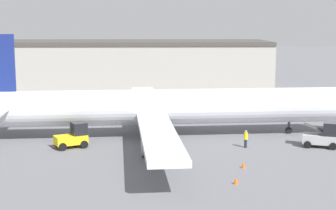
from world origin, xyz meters
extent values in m
plane|color=slate|center=(0.00, 0.00, 0.00)|extent=(400.00, 400.00, 0.00)
cube|color=#ADA89E|center=(-12.06, 41.06, 4.03)|extent=(63.12, 15.48, 8.06)
cube|color=#47423D|center=(-12.06, 41.06, 8.41)|extent=(63.12, 15.79, 0.70)
cylinder|color=silver|center=(0.00, 0.00, 3.21)|extent=(37.54, 6.33, 3.78)
cube|color=silver|center=(-2.63, 11.00, 2.55)|extent=(4.36, 18.68, 0.50)
cube|color=silver|center=(-1.10, -11.25, 2.55)|extent=(4.36, 18.68, 0.50)
cylinder|color=#ADADB2|center=(-2.44, 8.22, 1.19)|extent=(2.97, 2.47, 2.28)
cylinder|color=#ADADB2|center=(-1.29, -8.48, 1.19)|extent=(2.97, 2.47, 2.28)
cube|color=silver|center=(-18.17, 2.93, 3.59)|extent=(3.71, 4.76, 0.24)
cylinder|color=#38383D|center=(13.42, 0.92, 0.66)|extent=(0.28, 0.28, 1.32)
cylinder|color=black|center=(13.42, 0.92, 0.35)|extent=(0.72, 0.40, 0.70)
cylinder|color=#38383D|center=(-1.70, -2.58, 0.66)|extent=(0.28, 0.28, 1.32)
cylinder|color=black|center=(-1.70, -2.58, 0.45)|extent=(0.92, 0.41, 0.90)
cylinder|color=#38383D|center=(-2.03, 2.33, 0.66)|extent=(0.28, 0.28, 1.32)
cylinder|color=black|center=(-2.03, 2.33, 0.45)|extent=(0.92, 0.41, 0.90)
cylinder|color=#1E2338|center=(7.48, -5.45, 0.42)|extent=(0.28, 0.28, 0.84)
cylinder|color=yellow|center=(7.48, -5.45, 1.17)|extent=(0.38, 0.38, 0.66)
sphere|color=tan|center=(7.48, -5.45, 1.63)|extent=(0.24, 0.24, 0.24)
cube|color=yellow|center=(-9.71, -4.94, 0.81)|extent=(3.51, 2.89, 0.85)
cube|color=black|center=(-8.94, -4.56, 1.84)|extent=(1.89, 1.97, 1.22)
cylinder|color=black|center=(-8.37, -5.23, 0.38)|extent=(0.81, 0.59, 0.76)
cylinder|color=black|center=(-9.12, -3.70, 0.38)|extent=(0.81, 0.59, 0.76)
cylinder|color=black|center=(-10.30, -6.18, 0.38)|extent=(0.81, 0.59, 0.76)
cylinder|color=black|center=(-11.05, -4.64, 0.38)|extent=(0.81, 0.59, 0.76)
cube|color=#B2B2B7|center=(14.94, -5.33, 0.80)|extent=(3.83, 2.87, 0.89)
cube|color=black|center=(15.85, -5.64, 1.89)|extent=(1.96, 2.08, 1.28)
cube|color=#333333|center=(14.36, -5.13, 1.85)|extent=(2.43, 1.92, 0.81)
cylinder|color=black|center=(15.77, -6.60, 0.36)|extent=(0.76, 0.50, 0.71)
cylinder|color=black|center=(16.37, -4.83, 0.36)|extent=(0.76, 0.50, 0.71)
cylinder|color=black|center=(13.51, -5.83, 0.36)|extent=(0.76, 0.50, 0.71)
cylinder|color=black|center=(14.12, -4.06, 0.36)|extent=(0.76, 0.50, 0.71)
cone|color=#EF590F|center=(6.04, -12.52, 0.28)|extent=(0.36, 0.36, 0.55)
cone|color=#EF590F|center=(4.70, -16.86, 0.28)|extent=(0.36, 0.36, 0.55)
camera|label=1|loc=(-1.55, -54.45, 12.27)|focal=55.00mm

